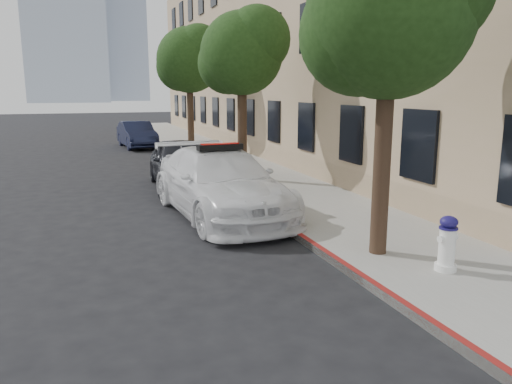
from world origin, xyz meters
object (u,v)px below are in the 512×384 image
at_px(police_car, 220,183).
at_px(fire_hydrant, 447,244).
at_px(traffic_cone, 287,202).
at_px(parked_car_far, 137,135).
at_px(parked_car_mid, 182,163).

relative_size(police_car, fire_hydrant, 6.31).
bearing_deg(fire_hydrant, police_car, 105.15).
bearing_deg(traffic_cone, police_car, 136.19).
distance_m(police_car, fire_hydrant, 5.76).
distance_m(parked_car_far, fire_hydrant, 20.96).
xyz_separation_m(police_car, traffic_cone, (1.25, -1.20, -0.32)).
bearing_deg(traffic_cone, parked_car_far, 95.44).
bearing_deg(traffic_cone, parked_car_mid, 106.11).
bearing_deg(police_car, traffic_cone, -48.39).
bearing_deg(police_car, fire_hydrant, -70.66).
bearing_deg(parked_car_mid, fire_hydrant, -71.19).
bearing_deg(police_car, parked_car_mid, 88.47).
xyz_separation_m(police_car, parked_car_mid, (-0.20, 3.84, -0.05)).
distance_m(parked_car_mid, fire_hydrant, 9.45).
bearing_deg(parked_car_mid, parked_car_far, 93.89).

